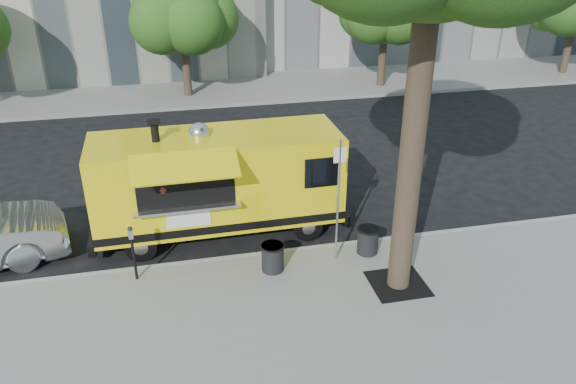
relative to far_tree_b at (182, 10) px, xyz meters
The scene contains 12 objects.
ground 13.30m from the far_tree_b, 85.50° to the right, with size 120.00×120.00×0.00m, color black.
sidewalk 17.15m from the far_tree_b, 86.57° to the right, with size 60.00×6.00×0.15m, color gray.
curb 14.17m from the far_tree_b, 85.80° to the right, with size 60.00×0.14×0.16m, color #999993.
far_sidewalk 3.97m from the far_tree_b, 38.66° to the left, with size 60.00×5.00×0.15m, color gray.
tree_well 16.33m from the far_tree_b, 76.92° to the right, with size 1.20×1.20×0.02m, color black.
far_tree_b is the anchor object (origin of this frame).
far_tree_c 9.01m from the far_tree_b, ahead, with size 3.24×3.24×5.21m.
sign_post 14.61m from the far_tree_b, 79.85° to the right, with size 0.28×0.06×3.00m.
parking_meter 14.48m from the far_tree_b, 98.10° to the right, with size 0.11×0.11×1.33m.
food_truck 12.40m from the far_tree_b, 89.74° to the right, with size 6.41×2.99×3.14m.
trash_bin_left 14.77m from the far_tree_b, 85.92° to the right, with size 0.54×0.54×0.65m.
trash_bin_right 14.90m from the far_tree_b, 76.55° to the right, with size 0.54×0.54×0.65m.
Camera 1 is at (-1.96, -12.17, 7.44)m, focal length 35.00 mm.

